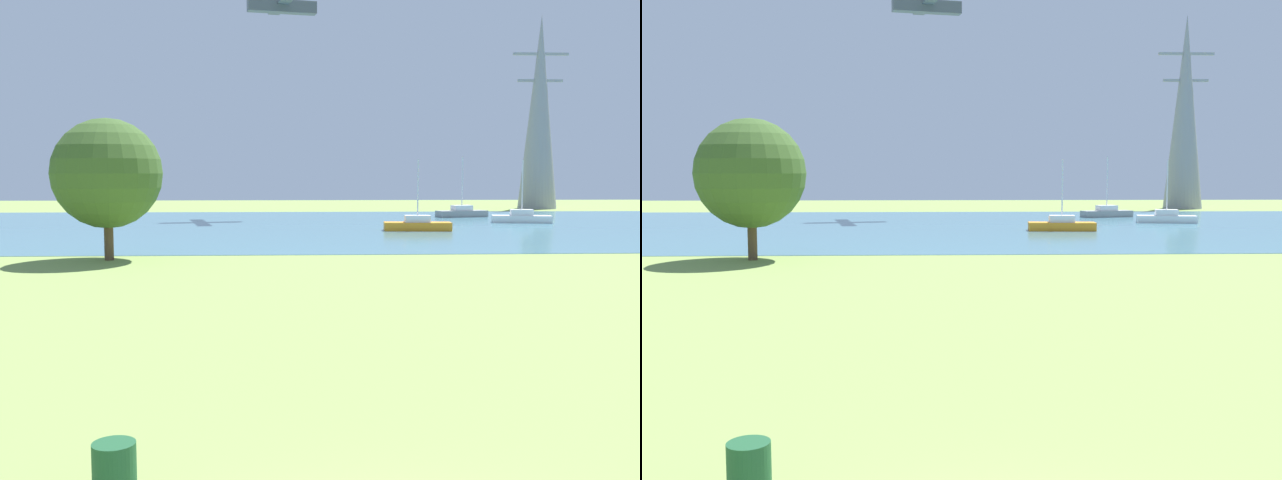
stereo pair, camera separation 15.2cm
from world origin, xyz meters
The scene contains 9 objects.
ground_plane centered at (0.00, 22.00, 0.00)m, with size 160.00×160.00×0.00m, color #7F994C.
litter_bin centered at (-3.29, 2.22, 0.40)m, with size 0.56×0.56×0.80m, color #1E512D.
water_surface centered at (0.00, 50.00, 0.01)m, with size 140.00×40.00×0.02m, color teal.
sailboat_gray centered at (15.29, 60.64, 0.45)m, with size 5.02×2.68×5.65m.
sailboat_white centered at (18.46, 52.83, 0.44)m, with size 4.99×2.34×5.20m.
sailboat_orange centered at (8.31, 45.07, 0.44)m, with size 4.89×1.84×5.12m.
tree_west_far centered at (-9.66, 28.35, 4.16)m, with size 5.25×5.25×6.80m.
electricity_pylon centered at (27.95, 76.51, 11.04)m, with size 6.40×4.40×22.06m.
light_aircraft centered at (-1.53, 61.96, 19.46)m, with size 6.49×8.45×2.10m.
Camera 2 is at (-0.91, -6.87, 4.24)m, focal length 40.83 mm.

